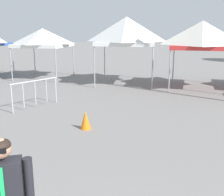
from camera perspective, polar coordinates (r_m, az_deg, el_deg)
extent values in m
cylinder|color=#9E9EA3|center=(20.44, -19.72, 7.76)|extent=(0.06, 0.06, 2.16)
cylinder|color=#9E9EA3|center=(17.47, -20.05, 6.80)|extent=(0.06, 0.06, 2.14)
cylinder|color=#9E9EA3|center=(16.13, -11.48, 6.84)|extent=(0.06, 0.06, 2.14)
cylinder|color=#9E9EA3|center=(19.90, -15.67, 7.87)|extent=(0.06, 0.06, 2.14)
cylinder|color=#9E9EA3|center=(18.73, -7.94, 7.91)|extent=(0.06, 0.06, 2.14)
pyramid|color=white|center=(17.91, -14.08, 12.27)|extent=(3.03, 3.03, 0.92)
cube|color=white|center=(17.93, -13.97, 10.49)|extent=(3.00, 3.00, 0.20)
cylinder|color=#9E9EA3|center=(14.42, -3.65, 6.71)|extent=(0.06, 0.06, 2.34)
cylinder|color=#9E9EA3|center=(14.09, 8.34, 6.43)|extent=(0.06, 0.06, 2.34)
cylinder|color=#9E9EA3|center=(17.32, -1.54, 7.90)|extent=(0.06, 0.06, 2.34)
cylinder|color=#9E9EA3|center=(17.05, 8.44, 7.67)|extent=(0.06, 0.06, 2.34)
pyramid|color=white|center=(15.55, 2.98, 13.97)|extent=(3.28, 3.28, 1.31)
cube|color=white|center=(15.56, 2.94, 11.18)|extent=(3.25, 3.25, 0.20)
cylinder|color=#9E9EA3|center=(13.63, 11.77, 5.79)|extent=(0.06, 0.06, 2.22)
cylinder|color=#9E9EA3|center=(16.43, 12.53, 7.06)|extent=(0.06, 0.06, 2.22)
pyramid|color=white|center=(14.90, 18.07, 12.64)|extent=(3.17, 3.17, 1.19)
cube|color=red|center=(14.92, 17.87, 9.98)|extent=(3.14, 3.14, 0.20)
cube|color=black|center=(3.50, -21.34, -16.35)|extent=(0.48, 0.40, 0.60)
cylinder|color=black|center=(3.46, -16.77, -15.94)|extent=(0.11, 0.11, 0.56)
sphere|color=tan|center=(3.31, -22.01, -9.63)|extent=(0.23, 0.23, 0.23)
ellipsoid|color=black|center=(3.29, -22.07, -8.99)|extent=(0.23, 0.23, 0.14)
cube|color=#19BF59|center=(3.36, -21.69, -16.72)|extent=(0.04, 0.03, 0.46)
cylinder|color=#B7BABF|center=(11.00, -15.67, 3.41)|extent=(1.04, 1.87, 0.05)
cylinder|color=#B7BABF|center=(11.68, -11.49, 1.60)|extent=(0.04, 0.04, 1.05)
cylinder|color=#B7BABF|center=(10.58, -19.91, -0.20)|extent=(0.04, 0.04, 1.05)
cylinder|color=#B7BABF|center=(11.39, -13.35, 1.46)|extent=(0.04, 0.04, 0.92)
cylinder|color=#B7BABF|center=(11.09, -15.51, 1.01)|extent=(0.04, 0.04, 0.92)
cylinder|color=#B7BABF|center=(10.81, -17.79, 0.53)|extent=(0.04, 0.04, 0.92)
cone|color=orange|center=(8.46, -5.47, -4.53)|extent=(0.32, 0.32, 0.56)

